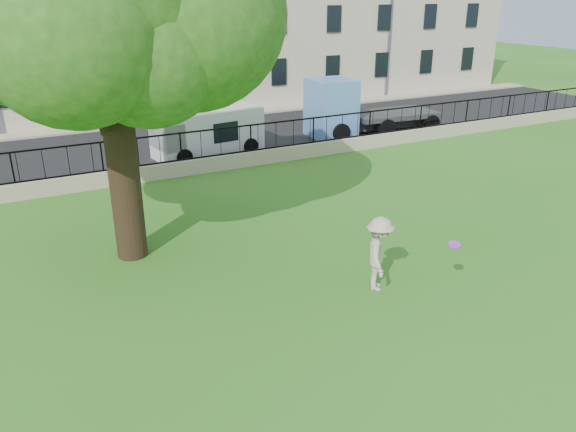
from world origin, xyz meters
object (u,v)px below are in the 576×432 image
frisbee (454,245)px  blue_truck (373,105)px  man (379,254)px  white_van (208,133)px

frisbee → blue_truck: (8.48, 14.87, -0.07)m
man → frisbee: bearing=-107.2°
man → blue_truck: bearing=-1.3°
man → white_van: bearing=31.3°
man → frisbee: man is taller
frisbee → blue_truck: bearing=60.3°
blue_truck → frisbee: bearing=-114.5°
white_van → man: bearing=-99.8°
man → white_van: (0.63, 13.45, 0.07)m
white_van → blue_truck: bearing=-6.6°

